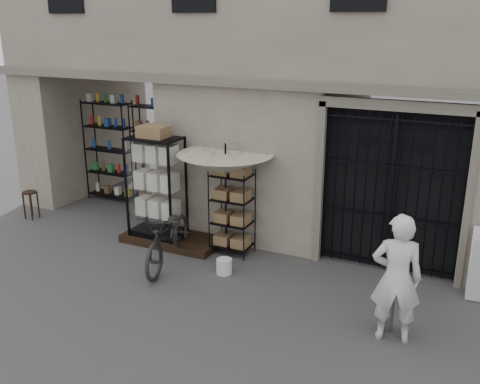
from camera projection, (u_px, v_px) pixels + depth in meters
The scene contains 14 objects.
ground at pixel (248, 303), 8.58m from camera, with size 80.00×80.00×0.00m, color black.
main_building at pixel (332, 11), 10.64m from camera, with size 14.00×4.00×9.00m, color gray.
shop_recess at pixel (121, 148), 12.35m from camera, with size 3.00×1.70×3.00m, color black.
shop_shelving at pixel (133, 154), 12.88m from camera, with size 2.70×0.50×2.50m, color black.
iron_gate at pixel (393, 189), 9.37m from camera, with size 2.50×0.21×3.00m.
step_platform at pixel (172, 239), 10.87m from camera, with size 2.00×0.90×0.15m, color black.
display_cabinet at pixel (156, 192), 10.63m from camera, with size 1.02×0.65×2.19m.
wire_rack at pixel (232, 213), 10.18m from camera, with size 0.87×0.76×1.67m.
market_umbrella at pixel (225, 159), 9.96m from camera, with size 1.76×1.79×2.59m.
white_bucket at pixel (224, 266), 9.54m from camera, with size 0.28×0.28×0.27m, color silver.
bicycle at pixel (170, 264), 9.95m from camera, with size 0.73×1.10×2.09m, color black.
wooden_stool at pixel (31, 204), 12.13m from camera, with size 0.39×0.39×0.64m.
steel_bollard at pixel (389, 305), 7.68m from camera, with size 0.16×0.16×0.85m, color slate.
shopkeeper at pixel (390, 338), 7.63m from camera, with size 0.69×1.89×0.45m, color silver.
Camera 1 is at (3.13, -6.94, 4.34)m, focal length 40.00 mm.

